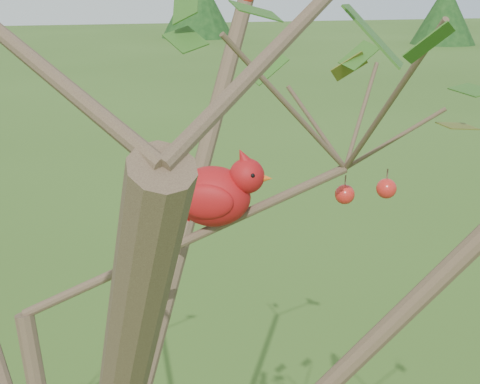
{
  "coord_description": "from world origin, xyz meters",
  "views": [
    {
      "loc": [
        0.06,
        -1.06,
        2.54
      ],
      "look_at": [
        0.35,
        0.05,
        2.17
      ],
      "focal_mm": 50.0,
      "sensor_mm": 36.0,
      "label": 1
    }
  ],
  "objects": [
    {
      "name": "crabapple_tree",
      "position": [
        0.03,
        -0.02,
        2.12
      ],
      "size": [
        2.35,
        2.05,
        2.95
      ],
      "color": "#402E22",
      "rests_on": "ground"
    },
    {
      "name": "cardinal",
      "position": [
        0.31,
        0.07,
        2.16
      ],
      "size": [
        0.23,
        0.15,
        0.16
      ],
      "rotation": [
        0.0,
        0.0,
        -0.37
      ],
      "color": "#A9130E",
      "rests_on": "ground"
    }
  ]
}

